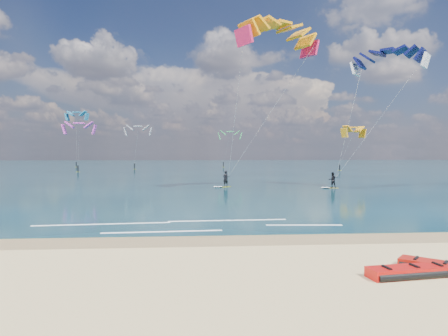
{
  "coord_description": "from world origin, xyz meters",
  "views": [
    {
      "loc": [
        -1.68,
        -14.98,
        3.98
      ],
      "look_at": [
        -0.01,
        8.0,
        3.11
      ],
      "focal_mm": 32.0,
      "sensor_mm": 36.0,
      "label": 1
    }
  ],
  "objects_px": {
    "packed_kite_mid": "(441,272)",
    "kitesurfer_main": "(251,103)",
    "kitesurfer_far": "(362,110)",
    "packed_kite_left": "(410,277)"
  },
  "relations": [
    {
      "from": "packed_kite_mid",
      "to": "kitesurfer_main",
      "type": "xyz_separation_m",
      "value": [
        -2.18,
        29.77,
        9.35
      ]
    },
    {
      "from": "packed_kite_mid",
      "to": "kitesurfer_far",
      "type": "xyz_separation_m",
      "value": [
        9.97,
        29.68,
        8.66
      ]
    },
    {
      "from": "packed_kite_left",
      "to": "packed_kite_mid",
      "type": "height_order",
      "value": "packed_kite_mid"
    },
    {
      "from": "packed_kite_left",
      "to": "kitesurfer_far",
      "type": "distance_m",
      "value": 33.25
    },
    {
      "from": "packed_kite_left",
      "to": "kitesurfer_far",
      "type": "xyz_separation_m",
      "value": [
        11.25,
        30.07,
        8.66
      ]
    },
    {
      "from": "packed_kite_mid",
      "to": "kitesurfer_far",
      "type": "relative_size",
      "value": 0.17
    },
    {
      "from": "kitesurfer_far",
      "to": "kitesurfer_main",
      "type": "bearing_deg",
      "value": -163.84
    },
    {
      "from": "packed_kite_mid",
      "to": "kitesurfer_far",
      "type": "distance_m",
      "value": 32.49
    },
    {
      "from": "packed_kite_mid",
      "to": "kitesurfer_far",
      "type": "height_order",
      "value": "kitesurfer_far"
    },
    {
      "from": "packed_kite_mid",
      "to": "kitesurfer_main",
      "type": "distance_m",
      "value": 31.28
    }
  ]
}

